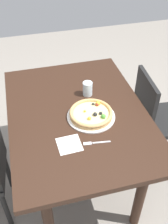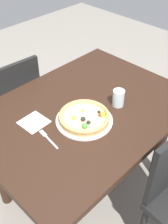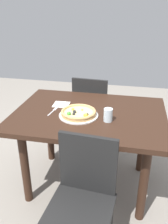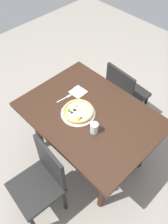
{
  "view_description": "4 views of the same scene",
  "coord_description": "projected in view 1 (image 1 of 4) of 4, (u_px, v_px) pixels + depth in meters",
  "views": [
    {
      "loc": [
        -1.33,
        0.3,
        1.94
      ],
      "look_at": [
        -0.04,
        -0.04,
        0.78
      ],
      "focal_mm": 42.52,
      "sensor_mm": 36.0,
      "label": 1
    },
    {
      "loc": [
        -0.89,
        -0.87,
        1.78
      ],
      "look_at": [
        -0.04,
        -0.04,
        0.78
      ],
      "focal_mm": 43.7,
      "sensor_mm": 36.0,
      "label": 2
    },
    {
      "loc": [
        0.33,
        -1.79,
        1.62
      ],
      "look_at": [
        -0.04,
        -0.04,
        0.78
      ],
      "focal_mm": 38.4,
      "sensor_mm": 36.0,
      "label": 3
    },
    {
      "loc": [
        0.96,
        -1.01,
        2.42
      ],
      "look_at": [
        -0.04,
        -0.04,
        0.78
      ],
      "focal_mm": 37.49,
      "sensor_mm": 36.0,
      "label": 4
    }
  ],
  "objects": [
    {
      "name": "napkin",
      "position": [
        69.0,
        144.0,
        1.58
      ],
      "size": [
        0.15,
        0.15,
        0.0
      ],
      "primitive_type": "cube",
      "rotation": [
        0.0,
        0.0,
        0.04
      ],
      "color": "white",
      "rests_on": "dining_table"
    },
    {
      "name": "pizza",
      "position": [
        91.0,
        113.0,
        1.75
      ],
      "size": [
        0.29,
        0.29,
        0.05
      ],
      "color": "tan",
      "rests_on": "plate"
    },
    {
      "name": "plate",
      "position": [
        91.0,
        116.0,
        1.76
      ],
      "size": [
        0.32,
        0.32,
        0.01
      ],
      "primitive_type": "cylinder",
      "color": "white",
      "rests_on": "dining_table"
    },
    {
      "name": "chair_near",
      "position": [
        155.0,
        117.0,
        2.18
      ],
      "size": [
        0.43,
        0.43,
        0.87
      ],
      "rotation": [
        0.0,
        0.0,
        3.06
      ],
      "color": "black",
      "rests_on": "ground"
    },
    {
      "name": "drinking_glass",
      "position": [
        88.0,
        89.0,
        1.92
      ],
      "size": [
        0.07,
        0.07,
        0.1
      ],
      "primitive_type": "cylinder",
      "color": "silver",
      "rests_on": "dining_table"
    },
    {
      "name": "dining_table",
      "position": [
        77.0,
        123.0,
        1.87
      ],
      "size": [
        1.27,
        0.93,
        0.76
      ],
      "color": "#331E14",
      "rests_on": "ground"
    },
    {
      "name": "fork",
      "position": [
        94.0,
        143.0,
        1.59
      ],
      "size": [
        0.04,
        0.17,
        0.0
      ],
      "rotation": [
        0.0,
        0.0,
        1.44
      ],
      "color": "silver",
      "rests_on": "dining_table"
    },
    {
      "name": "ground_plane",
      "position": [
        79.0,
        178.0,
        2.3
      ],
      "size": [
        6.0,
        6.0,
        0.0
      ],
      "primitive_type": "plane",
      "color": "gray"
    }
  ]
}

